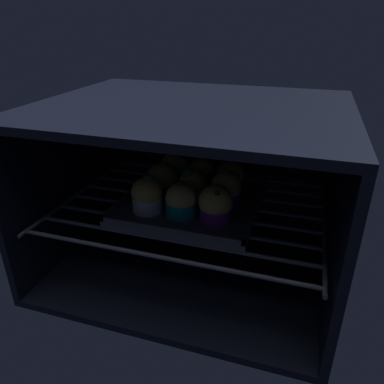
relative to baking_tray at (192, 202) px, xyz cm
name	(u,v)px	position (x,y,z in cm)	size (l,w,h in cm)	color
oven_cavity	(198,185)	(0.00, 4.16, 2.30)	(59.00, 47.00, 37.00)	black
oven_rack	(192,207)	(0.00, -0.09, -1.10)	(54.80, 42.00, 0.80)	#444756
baking_tray	(192,202)	(0.00, 0.00, 0.00)	(27.95, 27.95, 2.20)	#4C4C51
muffin_row0_col0	(147,195)	(-7.08, -7.05, 3.83)	(6.16, 6.16, 7.66)	silver
muffin_row0_col1	(180,201)	(-0.15, -6.99, 3.69)	(6.00, 6.00, 7.28)	#0C8C84
muffin_row0_col2	(216,205)	(6.88, -7.05, 3.95)	(6.46, 6.46, 7.34)	#7A238C
muffin_row1_col0	(162,181)	(-6.78, 0.33, 3.92)	(6.50, 6.50, 7.41)	#1928B7
muffin_row1_col1	(192,186)	(0.00, 0.26, 3.68)	(5.95, 5.95, 7.38)	silver
muffin_row1_col2	(226,189)	(7.10, 0.35, 3.86)	(6.37, 6.37, 7.76)	#1928B7
muffin_row2_col0	(174,169)	(-6.59, 6.97, 4.04)	(6.45, 6.45, 7.63)	#7A238C
muffin_row2_col1	(202,174)	(0.22, 7.02, 3.62)	(5.95, 5.95, 6.85)	#1928B7
muffin_row2_col2	(230,177)	(6.62, 7.24, 3.60)	(6.14, 6.14, 6.79)	red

